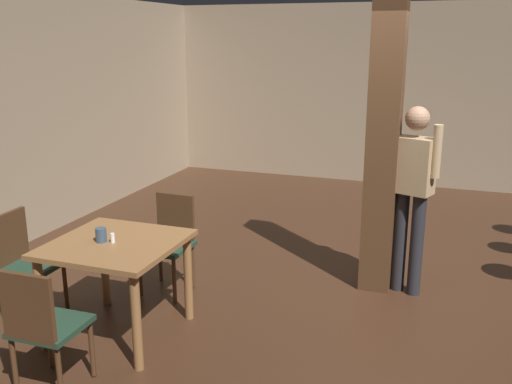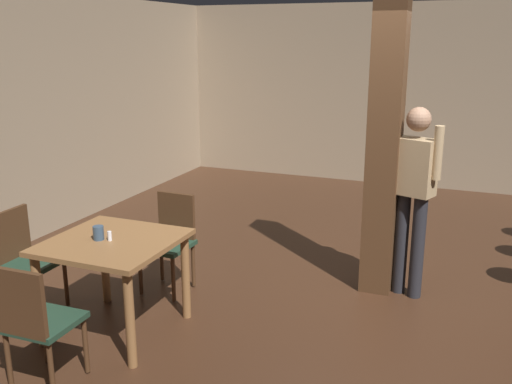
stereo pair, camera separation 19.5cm
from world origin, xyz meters
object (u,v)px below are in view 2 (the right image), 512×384
object	(u,v)px
salt_shaker	(110,236)
chair_north	(170,237)
napkin_cup	(98,233)
chair_south	(36,320)
chair_west	(25,256)
standing_person	(414,189)
dining_table	(114,255)

from	to	relation	value
salt_shaker	chair_north	bearing A→B (deg)	89.61
chair_north	napkin_cup	xyz separation A→B (m)	(-0.10, -0.90, 0.32)
chair_north	chair_south	size ratio (longest dim) A/B	1.00
chair_south	salt_shaker	xyz separation A→B (m)	(0.01, 0.83, 0.31)
chair_south	salt_shaker	world-z (taller)	chair_south
chair_west	napkin_cup	world-z (taller)	chair_west
salt_shaker	chair_west	bearing A→B (deg)	178.24
standing_person	chair_south	bearing A→B (deg)	-130.80
chair_north	standing_person	bearing A→B (deg)	18.57
dining_table	standing_person	xyz separation A→B (m)	(2.07, 1.56, 0.36)
dining_table	chair_south	xyz separation A→B (m)	(-0.01, -0.85, -0.14)
chair_north	napkin_cup	world-z (taller)	chair_north
dining_table	salt_shaker	distance (m)	0.17
chair_north	standing_person	world-z (taller)	standing_person
dining_table	napkin_cup	world-z (taller)	napkin_cup
napkin_cup	salt_shaker	xyz separation A→B (m)	(0.09, 0.02, -0.02)
dining_table	standing_person	distance (m)	2.61
chair_west	chair_south	distance (m)	1.24
chair_north	salt_shaker	world-z (taller)	chair_north
chair_north	salt_shaker	xyz separation A→B (m)	(-0.01, -0.89, 0.31)
chair_west	standing_person	xyz separation A→B (m)	(2.97, 1.55, 0.50)
chair_south	dining_table	bearing A→B (deg)	89.18
chair_south	standing_person	xyz separation A→B (m)	(2.08, 2.41, 0.50)
salt_shaker	standing_person	xyz separation A→B (m)	(2.07, 1.58, 0.19)
salt_shaker	standing_person	size ratio (longest dim) A/B	0.04
chair_north	dining_table	bearing A→B (deg)	-90.03
chair_west	salt_shaker	size ratio (longest dim) A/B	11.83
dining_table	chair_west	world-z (taller)	chair_west
dining_table	standing_person	world-z (taller)	standing_person
chair_south	napkin_cup	distance (m)	0.88
standing_person	chair_north	bearing A→B (deg)	-161.43
chair_west	chair_south	size ratio (longest dim) A/B	1.00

